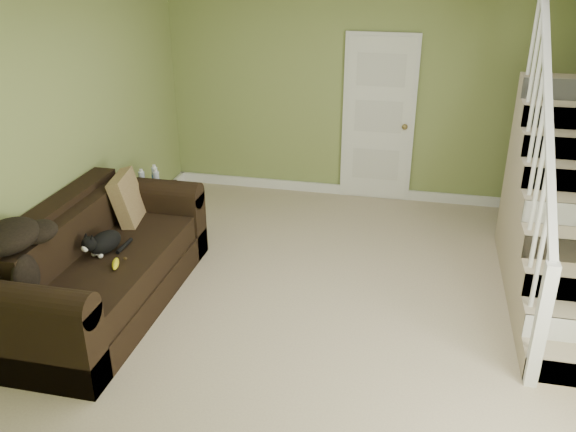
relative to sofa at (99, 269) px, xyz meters
The scene contains 14 objects.
floor 2.08m from the sofa, ahead, with size 5.00×5.50×0.01m, color tan.
wall_back 3.79m from the sofa, 56.60° to the left, with size 5.00×0.04×2.60m, color #81914E.
wall_front 3.30m from the sofa, 50.29° to the right, with size 5.00×0.04×2.60m, color #81914E.
wall_left 1.10m from the sofa, 146.55° to the left, with size 0.04×5.50×2.60m, color #81914E.
baseboard_back 3.66m from the sofa, 56.34° to the left, with size 5.00×0.04×0.12m, color white.
baseboard_left 0.62m from the sofa, 144.82° to the left, with size 0.04×5.50×0.12m, color white.
door 3.75m from the sofa, 54.92° to the left, with size 0.86×0.12×2.02m.
staircase 4.23m from the sofa, 17.71° to the left, with size 1.00×2.51×2.82m.
sofa is the anchor object (origin of this frame).
side_table 1.35m from the sofa, 93.68° to the left, with size 0.60×0.60×0.81m.
cat 0.26m from the sofa, 14.05° to the left, with size 0.28×0.52×0.25m.
banana 0.37m from the sofa, 33.87° to the right, with size 0.05×0.19×0.05m, color yellow.
throw_pillow 0.80m from the sofa, 93.19° to the left, with size 0.12×0.49×0.49m, color #513520.
throw_blanket 0.96m from the sofa, 111.99° to the right, with size 0.40×0.53×0.22m, color black.
Camera 1 is at (0.60, -4.48, 2.96)m, focal length 38.00 mm.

